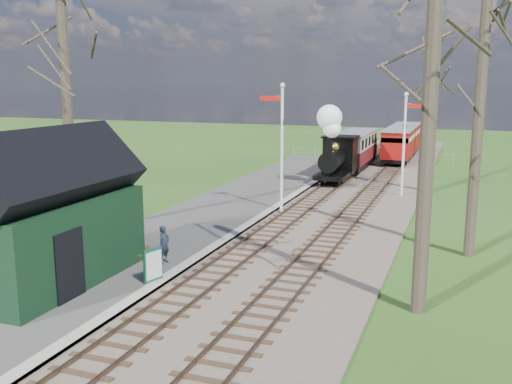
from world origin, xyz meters
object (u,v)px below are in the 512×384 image
(person, at_px, (164,245))
(coach, at_px, (354,148))
(bench, at_px, (137,248))
(semaphore_far, at_px, (406,137))
(red_carriage_a, at_px, (398,145))
(sign_board, at_px, (153,265))
(locomotive, at_px, (336,149))
(red_carriage_b, at_px, (406,138))
(station_shed, at_px, (48,216))
(semaphore_near, at_px, (281,139))

(person, bearing_deg, coach, 9.02)
(bench, bearing_deg, semaphore_far, 63.19)
(red_carriage_a, xyz_separation_m, sign_board, (-3.97, -29.71, -0.79))
(locomotive, bearing_deg, sign_board, -93.97)
(semaphore_far, bearing_deg, person, -112.60)
(red_carriage_a, distance_m, sign_board, 29.99)
(semaphore_far, distance_m, red_carriage_b, 18.50)
(red_carriage_a, bearing_deg, sign_board, -97.60)
(red_carriage_b, height_order, bench, red_carriage_b)
(locomotive, xyz_separation_m, red_carriage_a, (2.61, 10.18, -0.67))
(locomotive, xyz_separation_m, bench, (-3.15, -17.56, -1.65))
(semaphore_far, height_order, locomotive, semaphore_far)
(coach, distance_m, red_carriage_b, 9.96)
(coach, height_order, red_carriage_a, coach)
(locomotive, relative_size, bench, 3.59)
(red_carriage_a, xyz_separation_m, red_carriage_b, (0.00, 5.50, 0.00))
(coach, height_order, red_carriage_b, coach)
(locomotive, xyz_separation_m, person, (-1.93, -17.82, -1.34))
(station_shed, relative_size, red_carriage_a, 1.22)
(semaphore_near, bearing_deg, semaphore_far, 49.40)
(station_shed, distance_m, person, 3.95)
(station_shed, bearing_deg, semaphore_near, 73.62)
(locomotive, height_order, red_carriage_a, locomotive)
(bench, bearing_deg, red_carriage_a, 78.26)
(red_carriage_a, relative_size, bench, 3.89)
(semaphore_far, distance_m, person, 16.63)
(semaphore_near, xyz_separation_m, coach, (0.77, 14.71, -2.02))
(red_carriage_a, relative_size, sign_board, 4.90)
(red_carriage_b, relative_size, sign_board, 4.90)
(semaphore_near, xyz_separation_m, red_carriage_a, (3.37, 18.83, -2.11))
(station_shed, distance_m, locomotive, 21.09)
(semaphore_near, xyz_separation_m, semaphore_far, (5.14, 6.00, -0.27))
(red_carriage_a, bearing_deg, bench, -101.74)
(semaphore_near, distance_m, red_carriage_a, 19.24)
(red_carriage_b, bearing_deg, bench, -99.84)
(station_shed, distance_m, sign_board, 3.49)
(locomotive, distance_m, bench, 17.92)
(red_carriage_b, bearing_deg, semaphore_near, -97.89)
(semaphore_near, relative_size, locomotive, 1.30)
(station_shed, height_order, red_carriage_b, station_shed)
(semaphore_far, xyz_separation_m, coach, (-4.37, 8.71, -1.75))
(coach, xyz_separation_m, red_carriage_b, (2.60, 9.61, -0.09))
(red_carriage_a, relative_size, person, 4.00)
(coach, relative_size, bench, 5.75)
(red_carriage_b, bearing_deg, semaphore_far, -84.47)
(locomotive, bearing_deg, red_carriage_a, 75.61)
(coach, bearing_deg, semaphore_far, -63.34)
(semaphore_far, distance_m, red_carriage_a, 13.08)
(semaphore_near, height_order, person, semaphore_near)
(red_carriage_b, xyz_separation_m, sign_board, (-3.97, -35.21, -0.79))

